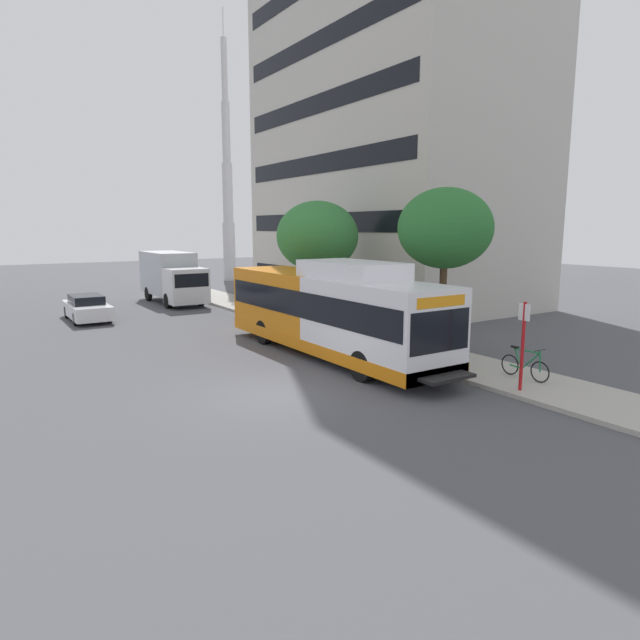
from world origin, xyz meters
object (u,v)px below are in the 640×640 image
Objects in this scene: transit_bus at (330,311)px; box_truck_background at (172,276)px; bicycle_parked at (525,365)px; parked_car_far_lane at (87,308)px; street_tree_near_stop at (445,229)px; street_tree_mid_block at (317,236)px; bus_stop_sign_pole at (523,339)px.

transit_bus reaches higher than box_truck_background.
bicycle_parked is at bearing -82.12° from box_truck_background.
bicycle_parked is 22.04m from parked_car_far_lane.
parked_car_far_lane is at bearing 114.60° from transit_bus.
box_truck_background is at bearing 35.01° from parked_car_far_lane.
parked_car_far_lane is at bearing 123.21° from street_tree_near_stop.
parked_car_far_lane reaches higher than bicycle_parked.
street_tree_near_stop is (0.89, 4.49, 4.21)m from bicycle_parked.
bicycle_parked is at bearing -64.56° from transit_bus.
bicycle_parked is at bearing -101.16° from street_tree_near_stop.
parked_car_far_lane is at bearing 114.87° from bicycle_parked.
street_tree_mid_block is 12.68m from parked_car_far_lane.
transit_bus is 14.98m from parked_car_far_lane.
transit_bus is at bearing -119.07° from street_tree_mid_block.
box_truck_background is at bearing 97.88° from bicycle_parked.
street_tree_mid_block is (0.59, 12.95, 3.82)m from bicycle_parked.
bicycle_parked is 0.25× the size of box_truck_background.
box_truck_background is (-2.17, 24.88, 0.09)m from bus_stop_sign_pole.
parked_car_far_lane is at bearing -144.99° from box_truck_background.
street_tree_mid_block is at bearing 82.66° from bus_stop_sign_pole.
box_truck_background is at bearing 102.13° from street_tree_near_stop.
street_tree_near_stop reaches higher than transit_bus.
transit_bus is at bearing 115.44° from bicycle_parked.
street_tree_near_stop is 18.99m from parked_car_far_lane.
street_tree_mid_block reaches higher than parked_car_far_lane.
box_truck_background is (-0.29, 17.74, 0.04)m from transit_bus.
transit_bus reaches higher than parked_car_far_lane.
box_truck_background is (5.93, 4.15, 1.08)m from parked_car_far_lane.
transit_bus is 7.96m from street_tree_mid_block.
street_tree_mid_block reaches higher than transit_bus.
bus_stop_sign_pole is at bearing -97.34° from street_tree_mid_block.
transit_bus is at bearing 153.99° from street_tree_near_stop.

